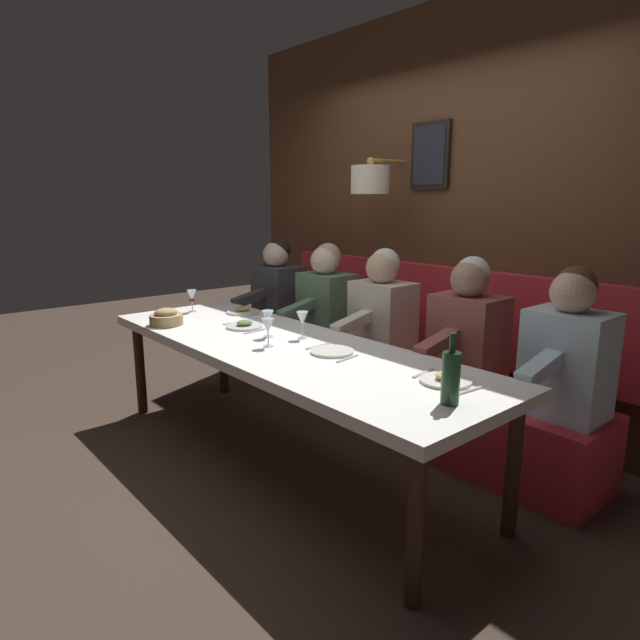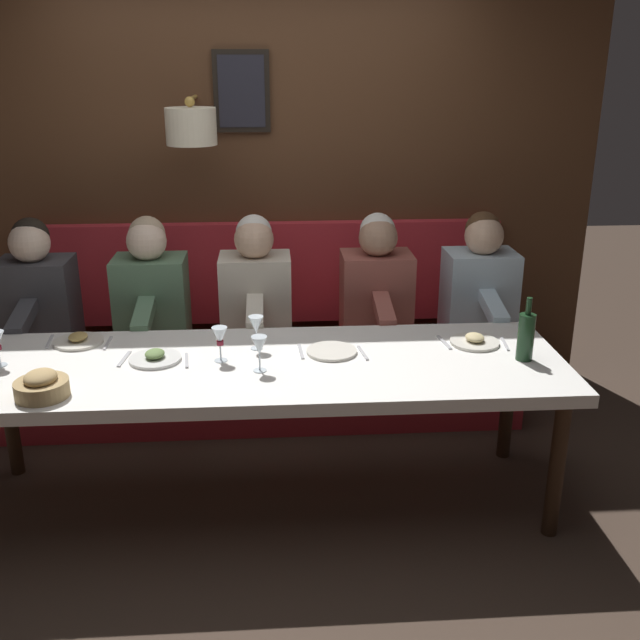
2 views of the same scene
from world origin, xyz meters
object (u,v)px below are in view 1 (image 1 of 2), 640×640
object	(u,v)px
diner_nearest	(568,349)
wine_bottle	(451,377)
diner_middle	(382,310)
bread_bowl	(166,318)
wine_glass_1	(268,326)
wine_glass_2	(302,319)
diner_far	(326,299)
wine_glass_0	(268,318)
dining_table	(283,353)
diner_near	(468,328)
diner_farthest	(278,289)
wine_glass_3	(192,296)

from	to	relation	value
diner_nearest	wine_bottle	size ratio (longest dim) A/B	2.64
diner_middle	bread_bowl	xyz separation A→B (m)	(-1.19, 0.86, -0.03)
diner_middle	wine_glass_1	bearing A→B (deg)	-178.11
wine_glass_2	diner_middle	bearing A→B (deg)	1.17
bread_bowl	diner_far	bearing A→B (deg)	-12.86
wine_glass_0	wine_glass_2	xyz separation A→B (m)	(0.14, -0.16, 0.00)
diner_far	dining_table	bearing A→B (deg)	-144.66
dining_table	wine_glass_2	xyz separation A→B (m)	(0.16, 0.02, 0.18)
diner_near	diner_far	xyz separation A→B (m)	(0.00, 1.28, 0.00)
diner_near	diner_middle	xyz separation A→B (m)	(0.00, 0.69, 0.00)
wine_glass_2	bread_bowl	xyz separation A→B (m)	(-0.47, 0.87, -0.07)
wine_glass_2	bread_bowl	world-z (taller)	wine_glass_2
diner_nearest	diner_near	world-z (taller)	same
wine_bottle	wine_glass_0	bearing A→B (deg)	86.82
diner_near	wine_bottle	distance (m)	1.09
dining_table	diner_far	world-z (taller)	diner_far
diner_far	wine_glass_1	world-z (taller)	diner_far
dining_table	wine_bottle	size ratio (longest dim) A/B	9.32
diner_farthest	wine_bottle	size ratio (longest dim) A/B	2.64
diner_near	wine_glass_0	bearing A→B (deg)	135.51
dining_table	wine_bottle	distance (m)	1.22
diner_far	wine_bottle	distance (m)	2.06
diner_far	diner_farthest	distance (m)	0.63
wine_bottle	diner_nearest	bearing A→B (deg)	-2.90
diner_far	wine_glass_3	bearing A→B (deg)	146.67
wine_glass_0	wine_bottle	world-z (taller)	wine_bottle
diner_middle	wine_glass_0	size ratio (longest dim) A/B	4.82
wine_bottle	diner_far	bearing A→B (deg)	63.04
diner_far	wine_glass_1	bearing A→B (deg)	-147.78
wine_glass_1	wine_bottle	size ratio (longest dim) A/B	0.55
wine_glass_2	wine_glass_3	distance (m)	1.16
diner_far	diner_near	bearing A→B (deg)	-90.00
wine_glass_3	wine_bottle	size ratio (longest dim) A/B	0.55
diner_farthest	wine_glass_2	size ratio (longest dim) A/B	4.82
diner_middle	wine_glass_3	world-z (taller)	diner_middle
wine_glass_1	wine_glass_3	bearing A→B (deg)	83.25
diner_middle	diner_far	distance (m)	0.59
diner_nearest	bread_bowl	world-z (taller)	diner_nearest
dining_table	bread_bowl	xyz separation A→B (m)	(-0.30, 0.90, 0.11)
diner_nearest	diner_near	distance (m)	0.60
wine_glass_2	wine_glass_1	bearing A→B (deg)	-176.16
wine_glass_1	bread_bowl	distance (m)	0.92
dining_table	diner_near	size ratio (longest dim) A/B	3.54
wine_glass_2	wine_glass_3	bearing A→B (deg)	96.26
diner_nearest	wine_glass_0	xyz separation A→B (m)	(-0.86, 1.44, 0.04)
wine_glass_2	wine_glass_0	bearing A→B (deg)	130.49
diner_farthest	wine_glass_1	xyz separation A→B (m)	(-0.98, -1.25, 0.04)
diner_farthest	wine_glass_0	xyz separation A→B (m)	(-0.86, -1.07, 0.04)
diner_middle	wine_bottle	world-z (taller)	diner_middle
bread_bowl	wine_glass_0	bearing A→B (deg)	-65.11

